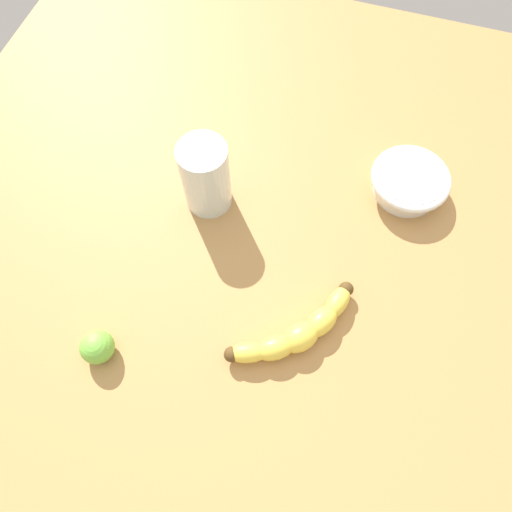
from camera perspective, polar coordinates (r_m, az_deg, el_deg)
name	(u,v)px	position (r cm, az deg, el deg)	size (l,w,h in cm)	color
wooden_tabletop	(265,263)	(72.10, 1.08, -0.85)	(120.00, 120.00, 3.00)	#B28248
banana	(297,332)	(65.10, 4.98, -9.21)	(16.11, 15.34, 3.88)	yellow
smoothie_glass	(206,177)	(70.83, -6.13, 9.52)	(7.29, 7.29, 12.52)	silver
ceramic_bowl	(409,182)	(78.17, 18.08, 8.55)	(12.37, 12.37, 4.14)	white
lime_fruit	(97,347)	(67.42, -18.72, -10.40)	(4.63, 4.63, 4.63)	#75C142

